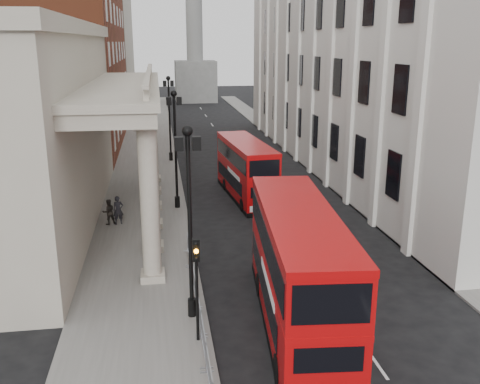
{
  "coord_description": "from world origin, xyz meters",
  "views": [
    {
      "loc": [
        -1.72,
        -17.0,
        11.61
      ],
      "look_at": [
        2.82,
        12.53,
        3.19
      ],
      "focal_mm": 40.0,
      "sensor_mm": 36.0,
      "label": 1
    }
  ],
  "objects_px": {
    "monument_column": "(194,18)",
    "lamp_post_mid": "(175,142)",
    "bus_near": "(298,267)",
    "pedestrian_a": "(118,210)",
    "pedestrian_b": "(109,212)",
    "pedestrian_c": "(154,184)",
    "traffic_light": "(196,271)",
    "bus_far": "(246,168)",
    "lamp_post_north": "(169,113)",
    "lamp_post_south": "(189,211)"
  },
  "relations": [
    {
      "from": "monument_column",
      "to": "pedestrian_b",
      "type": "height_order",
      "value": "monument_column"
    },
    {
      "from": "lamp_post_south",
      "to": "pedestrian_c",
      "type": "xyz_separation_m",
      "value": [
        -1.65,
        19.48,
        -3.94
      ]
    },
    {
      "from": "traffic_light",
      "to": "bus_far",
      "type": "height_order",
      "value": "traffic_light"
    },
    {
      "from": "traffic_light",
      "to": "pedestrian_a",
      "type": "distance_m",
      "value": 15.61
    },
    {
      "from": "monument_column",
      "to": "lamp_post_south",
      "type": "relative_size",
      "value": 6.51
    },
    {
      "from": "pedestrian_a",
      "to": "pedestrian_b",
      "type": "relative_size",
      "value": 1.11
    },
    {
      "from": "lamp_post_mid",
      "to": "bus_near",
      "type": "height_order",
      "value": "lamp_post_mid"
    },
    {
      "from": "lamp_post_north",
      "to": "lamp_post_mid",
      "type": "bearing_deg",
      "value": -90.0
    },
    {
      "from": "monument_column",
      "to": "lamp_post_mid",
      "type": "xyz_separation_m",
      "value": [
        -6.6,
        -72.0,
        -11.07
      ]
    },
    {
      "from": "traffic_light",
      "to": "pedestrian_b",
      "type": "distance_m",
      "value": 15.82
    },
    {
      "from": "pedestrian_a",
      "to": "pedestrian_b",
      "type": "height_order",
      "value": "pedestrian_a"
    },
    {
      "from": "traffic_light",
      "to": "pedestrian_b",
      "type": "xyz_separation_m",
      "value": [
        -4.65,
        14.97,
        -2.14
      ]
    },
    {
      "from": "lamp_post_south",
      "to": "bus_far",
      "type": "height_order",
      "value": "lamp_post_south"
    },
    {
      "from": "monument_column",
      "to": "lamp_post_mid",
      "type": "relative_size",
      "value": 6.51
    },
    {
      "from": "monument_column",
      "to": "lamp_post_north",
      "type": "distance_m",
      "value": 57.46
    },
    {
      "from": "lamp_post_north",
      "to": "pedestrian_a",
      "type": "height_order",
      "value": "lamp_post_north"
    },
    {
      "from": "traffic_light",
      "to": "lamp_post_mid",
      "type": "bearing_deg",
      "value": 90.32
    },
    {
      "from": "bus_near",
      "to": "pedestrian_a",
      "type": "relative_size",
      "value": 6.38
    },
    {
      "from": "traffic_light",
      "to": "bus_far",
      "type": "relative_size",
      "value": 0.42
    },
    {
      "from": "monument_column",
      "to": "traffic_light",
      "type": "height_order",
      "value": "monument_column"
    },
    {
      "from": "lamp_post_south",
      "to": "pedestrian_c",
      "type": "distance_m",
      "value": 19.95
    },
    {
      "from": "bus_far",
      "to": "pedestrian_b",
      "type": "relative_size",
      "value": 6.1
    },
    {
      "from": "bus_far",
      "to": "pedestrian_b",
      "type": "xyz_separation_m",
      "value": [
        -9.91,
        -5.28,
        -1.32
      ]
    },
    {
      "from": "lamp_post_north",
      "to": "bus_near",
      "type": "distance_m",
      "value": 33.56
    },
    {
      "from": "bus_near",
      "to": "monument_column",
      "type": "bearing_deg",
      "value": 93.72
    },
    {
      "from": "lamp_post_mid",
      "to": "pedestrian_b",
      "type": "distance_m",
      "value": 6.75
    },
    {
      "from": "bus_near",
      "to": "pedestrian_a",
      "type": "height_order",
      "value": "bus_near"
    },
    {
      "from": "pedestrian_b",
      "to": "lamp_post_south",
      "type": "bearing_deg",
      "value": 89.19
    },
    {
      "from": "bus_near",
      "to": "lamp_post_north",
      "type": "bearing_deg",
      "value": 102.64
    },
    {
      "from": "lamp_post_mid",
      "to": "monument_column",
      "type": "bearing_deg",
      "value": 84.76
    },
    {
      "from": "bus_far",
      "to": "traffic_light",
      "type": "bearing_deg",
      "value": -109.55
    },
    {
      "from": "monument_column",
      "to": "pedestrian_b",
      "type": "distance_m",
      "value": 77.35
    },
    {
      "from": "bus_near",
      "to": "pedestrian_a",
      "type": "xyz_separation_m",
      "value": [
        -8.29,
        14.11,
        -1.59
      ]
    },
    {
      "from": "lamp_post_mid",
      "to": "pedestrian_a",
      "type": "bearing_deg",
      "value": -141.94
    },
    {
      "from": "lamp_post_north",
      "to": "bus_near",
      "type": "height_order",
      "value": "lamp_post_north"
    },
    {
      "from": "monument_column",
      "to": "bus_near",
      "type": "xyz_separation_m",
      "value": [
        -2.24,
        -89.2,
        -13.34
      ]
    },
    {
      "from": "pedestrian_b",
      "to": "pedestrian_c",
      "type": "distance_m",
      "value": 7.15
    },
    {
      "from": "pedestrian_a",
      "to": "traffic_light",
      "type": "bearing_deg",
      "value": -85.08
    },
    {
      "from": "bus_far",
      "to": "lamp_post_mid",
      "type": "bearing_deg",
      "value": -162.42
    },
    {
      "from": "traffic_light",
      "to": "bus_far",
      "type": "xyz_separation_m",
      "value": [
        5.26,
        20.25,
        -0.83
      ]
    },
    {
      "from": "bus_near",
      "to": "pedestrian_b",
      "type": "distance_m",
      "value": 16.8
    },
    {
      "from": "lamp_post_mid",
      "to": "pedestrian_c",
      "type": "bearing_deg",
      "value": 115.36
    },
    {
      "from": "lamp_post_mid",
      "to": "lamp_post_south",
      "type": "bearing_deg",
      "value": -90.0
    },
    {
      "from": "pedestrian_a",
      "to": "lamp_post_south",
      "type": "bearing_deg",
      "value": -83.26
    },
    {
      "from": "lamp_post_south",
      "to": "lamp_post_mid",
      "type": "relative_size",
      "value": 1.0
    },
    {
      "from": "lamp_post_north",
      "to": "pedestrian_b",
      "type": "distance_m",
      "value": 19.98
    },
    {
      "from": "monument_column",
      "to": "lamp_post_north",
      "type": "bearing_deg",
      "value": -96.72
    },
    {
      "from": "traffic_light",
      "to": "pedestrian_a",
      "type": "bearing_deg",
      "value": 105.12
    },
    {
      "from": "monument_column",
      "to": "pedestrian_a",
      "type": "relative_size",
      "value": 29.05
    },
    {
      "from": "lamp_post_mid",
      "to": "lamp_post_north",
      "type": "xyz_separation_m",
      "value": [
        0.0,
        16.0,
        0.0
      ]
    }
  ]
}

